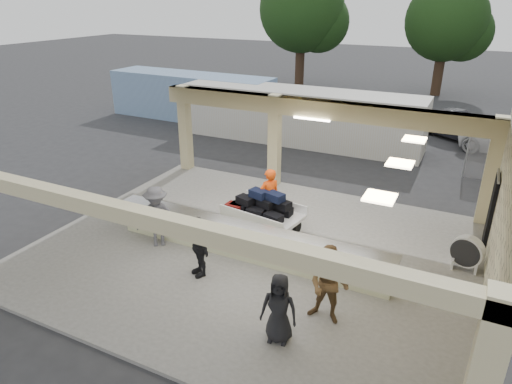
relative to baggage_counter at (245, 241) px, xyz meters
The scene contains 15 objects.
ground 0.77m from the baggage_counter, 90.00° to the left, with size 120.00×120.00×0.00m, color #28282B.
pavilion 1.41m from the baggage_counter, 79.65° to the left, with size 12.01×10.00×3.55m.
baggage_counter is the anchor object (origin of this frame).
luggage_cart 1.64m from the baggage_counter, 99.65° to the left, with size 2.46×1.73×1.33m.
drum_fan 5.87m from the baggage_counter, 20.54° to the left, with size 0.90×0.54×0.95m.
baggage_handler 2.04m from the baggage_counter, 95.79° to the left, with size 0.70×0.38×1.92m, color #FF490D.
passenger_a 3.31m from the baggage_counter, 28.79° to the right, with size 0.91×0.40×1.86m, color brown.
passenger_b 1.49m from the baggage_counter, 117.37° to the right, with size 0.98×0.36×1.67m, color black.
passenger_c 2.66m from the baggage_counter, 168.57° to the right, with size 1.18×0.41×1.83m, color #4C4C51.
passenger_d 3.42m from the baggage_counter, 50.70° to the right, with size 0.77×0.32×1.58m, color black.
car_dark 15.76m from the baggage_counter, 74.33° to the left, with size 1.47×4.16×1.39m, color black.
container_white 11.52m from the baggage_counter, 104.10° to the left, with size 12.02×2.40×2.60m, color beige.
container_blue 16.31m from the baggage_counter, 128.86° to the left, with size 10.07×2.42×2.62m, color #7BA1C6.
tree_left 26.31m from the baggage_counter, 107.30° to the left, with size 6.60×6.30×9.00m.
tree_mid 27.11m from the baggage_counter, 85.03° to the left, with size 6.00×5.60×8.00m.
Camera 1 is at (5.12, -10.20, 6.82)m, focal length 32.00 mm.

